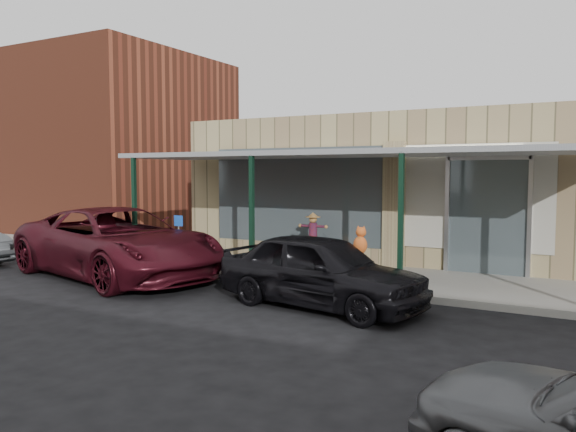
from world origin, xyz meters
The scene contains 10 objects.
ground centered at (0.00, 0.00, 0.00)m, with size 120.00×120.00×0.00m, color black.
sidewalk centered at (0.00, 3.60, 0.07)m, with size 40.00×3.20×0.15m, color gray.
storefront centered at (0.00, 8.16, 2.09)m, with size 12.00×6.25×4.20m.
awning centered at (0.00, 3.56, 3.01)m, with size 12.00×3.00×3.04m.
block_buildings_near centered at (2.01, 9.20, 3.77)m, with size 61.00×8.00×8.00m.
barrel_scarecrow centered at (-1.21, 4.22, 0.62)m, with size 0.85×0.58×1.41m.
barrel_pumpkin centered at (-1.10, 4.00, 0.38)m, with size 0.59×0.59×0.65m.
handicap_sign centered at (-4.21, 2.40, 1.01)m, with size 0.28×0.04×1.34m.
parked_sedan centered at (0.68, 0.72, 0.72)m, with size 4.46×2.39×1.53m.
car_maroon centered at (-5.06, 1.09, 0.87)m, with size 2.88×6.24×1.73m, color #440D17.
Camera 1 is at (5.26, -8.96, 2.60)m, focal length 35.00 mm.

